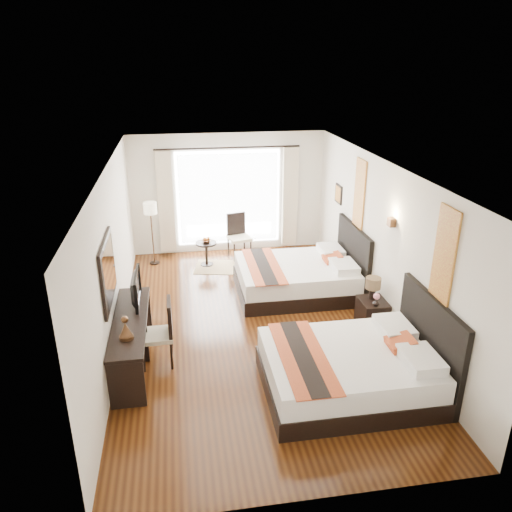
{
  "coord_description": "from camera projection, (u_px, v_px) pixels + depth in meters",
  "views": [
    {
      "loc": [
        -1.17,
        -7.57,
        4.41
      ],
      "look_at": [
        0.11,
        0.36,
        1.17
      ],
      "focal_mm": 35.0,
      "sensor_mm": 36.0,
      "label": 1
    }
  ],
  "objects": [
    {
      "name": "wall_sconce",
      "position": [
        391.0,
        222.0,
        7.99
      ],
      "size": [
        0.1,
        0.14,
        0.14
      ],
      "primitive_type": "cube",
      "color": "#462C19",
      "rests_on": "wall_headboard"
    },
    {
      "name": "floor_lamp",
      "position": [
        151.0,
        213.0,
        10.91
      ],
      "size": [
        0.29,
        0.29,
        1.43
      ],
      "color": "black",
      "rests_on": "floor"
    },
    {
      "name": "floor",
      "position": [
        253.0,
        326.0,
        8.75
      ],
      "size": [
        4.5,
        7.5,
        0.01
      ],
      "primitive_type": "cube",
      "color": "#341809",
      "rests_on": "ground"
    },
    {
      "name": "window_chair",
      "position": [
        239.0,
        244.0,
        11.6
      ],
      "size": [
        0.58,
        0.58,
        1.03
      ],
      "rotation": [
        0.0,
        0.0,
        -1.33
      ],
      "color": "#BFB693",
      "rests_on": "floor"
    },
    {
      "name": "desk_chair",
      "position": [
        159.0,
        345.0,
        7.58
      ],
      "size": [
        0.49,
        0.49,
        1.04
      ],
      "rotation": [
        0.0,
        0.0,
        3.15
      ],
      "color": "#BFB693",
      "rests_on": "floor"
    },
    {
      "name": "art_panel_far",
      "position": [
        359.0,
        195.0,
        9.44
      ],
      "size": [
        0.03,
        0.5,
        1.35
      ],
      "primitive_type": "cube",
      "color": "maroon",
      "rests_on": "wall_headboard"
    },
    {
      "name": "table_lamp",
      "position": [
        373.0,
        285.0,
        8.47
      ],
      "size": [
        0.26,
        0.26,
        0.41
      ],
      "color": "black",
      "rests_on": "nightstand"
    },
    {
      "name": "sheer_curtain",
      "position": [
        229.0,
        199.0,
        11.62
      ],
      "size": [
        2.3,
        0.02,
        2.1
      ],
      "primitive_type": "cube",
      "color": "white",
      "rests_on": "wall_window"
    },
    {
      "name": "wall_window",
      "position": [
        228.0,
        194.0,
        11.65
      ],
      "size": [
        4.5,
        0.01,
        2.8
      ],
      "primitive_type": "cube",
      "color": "silver",
      "rests_on": "floor"
    },
    {
      "name": "bed_near",
      "position": [
        354.0,
        368.0,
        6.96
      ],
      "size": [
        2.37,
        1.85,
        1.34
      ],
      "color": "black",
      "rests_on": "floor"
    },
    {
      "name": "window_glass",
      "position": [
        228.0,
        198.0,
        11.68
      ],
      "size": [
        2.4,
        0.02,
        2.2
      ],
      "primitive_type": "cube",
      "color": "white",
      "rests_on": "wall_window"
    },
    {
      "name": "bronze_figurine",
      "position": [
        126.0,
        329.0,
        6.87
      ],
      "size": [
        0.26,
        0.26,
        0.3
      ],
      "primitive_type": null,
      "rotation": [
        0.0,
        0.0,
        -0.35
      ],
      "color": "#462C19",
      "rests_on": "console_desk"
    },
    {
      "name": "nightstand",
      "position": [
        372.0,
        314.0,
        8.59
      ],
      "size": [
        0.44,
        0.54,
        0.52
      ],
      "primitive_type": "cube",
      "color": "black",
      "rests_on": "floor"
    },
    {
      "name": "wall_desk",
      "position": [
        113.0,
        260.0,
        7.89
      ],
      "size": [
        0.01,
        7.5,
        2.8
      ],
      "primitive_type": "cube",
      "color": "silver",
      "rests_on": "floor"
    },
    {
      "name": "fruit_bowl",
      "position": [
        207.0,
        241.0,
        11.06
      ],
      "size": [
        0.22,
        0.22,
        0.05
      ],
      "primitive_type": "imported",
      "rotation": [
        0.0,
        0.0,
        0.11
      ],
      "color": "#473319",
      "rests_on": "side_table"
    },
    {
      "name": "console_desk",
      "position": [
        132.0,
        341.0,
        7.57
      ],
      "size": [
        0.5,
        2.2,
        0.76
      ],
      "primitive_type": "cube",
      "color": "black",
      "rests_on": "floor"
    },
    {
      "name": "mirror_glass",
      "position": [
        110.0,
        271.0,
        7.1
      ],
      "size": [
        0.01,
        1.12,
        0.82
      ],
      "primitive_type": "cube",
      "color": "white",
      "rests_on": "mirror_frame"
    },
    {
      "name": "wall_entry",
      "position": [
        313.0,
        392.0,
        4.8
      ],
      "size": [
        4.5,
        0.01,
        2.8
      ],
      "primitive_type": "cube",
      "color": "silver",
      "rests_on": "floor"
    },
    {
      "name": "jute_rug",
      "position": [
        223.0,
        267.0,
        11.15
      ],
      "size": [
        1.35,
        1.05,
        0.01
      ],
      "primitive_type": "cube",
      "rotation": [
        0.0,
        0.0,
        -0.21
      ],
      "color": "tan",
      "rests_on": "floor"
    },
    {
      "name": "wall_headboard",
      "position": [
        382.0,
        244.0,
        8.56
      ],
      "size": [
        0.01,
        7.5,
        2.8
      ],
      "primitive_type": "cube",
      "color": "silver",
      "rests_on": "floor"
    },
    {
      "name": "vase",
      "position": [
        376.0,
        304.0,
        8.3
      ],
      "size": [
        0.14,
        0.14,
        0.12
      ],
      "primitive_type": "imported",
      "rotation": [
        0.0,
        0.0,
        -0.24
      ],
      "color": "black",
      "rests_on": "nightstand"
    },
    {
      "name": "drape_left",
      "position": [
        166.0,
        203.0,
        11.38
      ],
      "size": [
        0.35,
        0.14,
        2.35
      ],
      "primitive_type": "cube",
      "color": "beige",
      "rests_on": "floor"
    },
    {
      "name": "side_table",
      "position": [
        207.0,
        254.0,
        11.17
      ],
      "size": [
        0.47,
        0.47,
        0.54
      ],
      "primitive_type": "cylinder",
      "color": "black",
      "rests_on": "floor"
    },
    {
      "name": "mirror_frame",
      "position": [
        108.0,
        271.0,
        7.09
      ],
      "size": [
        0.04,
        1.25,
        0.95
      ],
      "primitive_type": "cube",
      "color": "black",
      "rests_on": "wall_desk"
    },
    {
      "name": "drape_right",
      "position": [
        290.0,
        197.0,
        11.81
      ],
      "size": [
        0.35,
        0.14,
        2.35
      ],
      "primitive_type": "cube",
      "color": "beige",
      "rests_on": "floor"
    },
    {
      "name": "ceiling",
      "position": [
        253.0,
        168.0,
        7.71
      ],
      "size": [
        4.5,
        7.5,
        0.02
      ],
      "primitive_type": "cube",
      "color": "white",
      "rests_on": "wall_headboard"
    },
    {
      "name": "art_panel_near",
      "position": [
        444.0,
        257.0,
        6.53
      ],
      "size": [
        0.03,
        0.5,
        1.35
      ],
      "primitive_type": "cube",
      "color": "maroon",
      "rests_on": "wall_headboard"
    },
    {
      "name": "bed_far",
      "position": [
        300.0,
        276.0,
        9.88
      ],
      "size": [
        2.35,
        1.83,
        1.33
      ],
      "color": "black",
      "rests_on": "floor"
    },
    {
      "name": "television",
      "position": [
        132.0,
        288.0,
        7.84
      ],
      "size": [
        0.12,
        0.86,
        0.49
      ],
      "primitive_type": "imported",
      "rotation": [
        0.0,
        0.0,
        1.57
      ],
      "color": "black",
      "rests_on": "console_desk"
    }
  ]
}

